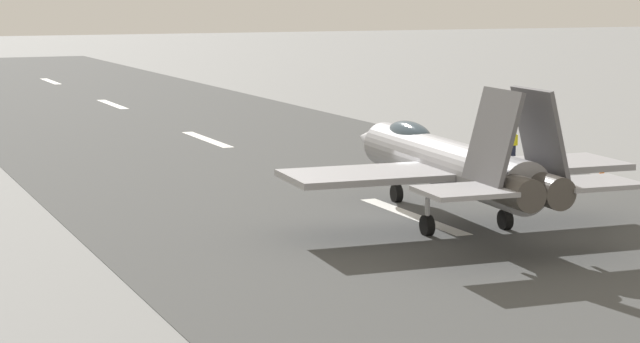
{
  "coord_description": "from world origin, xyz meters",
  "views": [
    {
      "loc": [
        -38.5,
        21.14,
        8.74
      ],
      "look_at": [
        -0.81,
        4.38,
        2.2
      ],
      "focal_mm": 63.36,
      "sensor_mm": 36.0,
      "label": 1
    }
  ],
  "objects": [
    {
      "name": "crew_person",
      "position": [
        11.24,
        -12.05,
        0.83
      ],
      "size": [
        0.32,
        0.7,
        1.66
      ],
      "color": "#1E2338",
      "rests_on": "ground"
    },
    {
      "name": "ground_plane",
      "position": [
        0.0,
        0.0,
        0.0
      ],
      "size": [
        400.0,
        400.0,
        0.0
      ],
      "primitive_type": "plane",
      "color": "gray"
    },
    {
      "name": "runway_strip",
      "position": [
        -0.02,
        0.0,
        0.01
      ],
      "size": [
        240.0,
        26.0,
        0.02
      ],
      "color": "#434545",
      "rests_on": "ground"
    },
    {
      "name": "marker_cone_mid",
      "position": [
        4.52,
        -12.71,
        0.28
      ],
      "size": [
        0.44,
        0.44,
        0.55
      ],
      "primitive_type": "cone",
      "color": "orange",
      "rests_on": "ground"
    },
    {
      "name": "fighter_jet",
      "position": [
        -1.73,
        -0.48,
        2.41
      ],
      "size": [
        16.64,
        13.47,
        5.6
      ],
      "color": "#97979D",
      "rests_on": "ground"
    }
  ]
}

